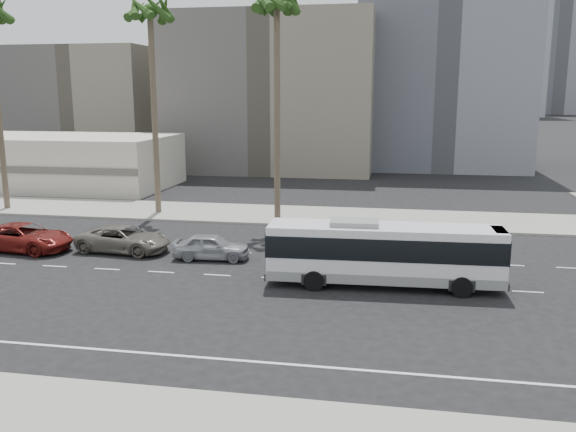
% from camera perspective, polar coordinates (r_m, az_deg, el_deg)
% --- Properties ---
extents(ground, '(700.00, 700.00, 0.00)m').
position_cam_1_polar(ground, '(29.86, 4.45, -6.20)').
color(ground, black).
rests_on(ground, ground).
extents(sidewalk_north, '(120.00, 7.00, 0.15)m').
position_cam_1_polar(sidewalk_north, '(44.81, 6.45, -0.13)').
color(sidewalk_north, gray).
rests_on(sidewalk_north, ground).
extents(commercial_low, '(22.00, 12.16, 5.00)m').
position_cam_1_polar(commercial_low, '(63.74, -20.89, 4.85)').
color(commercial_low, beige).
rests_on(commercial_low, ground).
extents(midrise_beige_west, '(24.00, 18.00, 18.00)m').
position_cam_1_polar(midrise_beige_west, '(74.78, -1.24, 11.46)').
color(midrise_beige_west, '#5E5A55').
rests_on(midrise_beige_west, ground).
extents(midrise_gray_center, '(20.00, 20.00, 26.00)m').
position_cam_1_polar(midrise_gray_center, '(80.59, 14.32, 13.97)').
color(midrise_gray_center, slate).
rests_on(midrise_gray_center, ground).
extents(midrise_beige_far, '(18.00, 16.00, 15.00)m').
position_cam_1_polar(midrise_beige_far, '(88.29, -17.60, 9.97)').
color(midrise_beige_far, '#5E5A55').
rests_on(midrise_beige_far, ground).
extents(civic_tower, '(42.00, 42.00, 129.00)m').
position_cam_1_polar(civic_tower, '(279.94, 9.56, 17.47)').
color(civic_tower, beige).
rests_on(civic_tower, ground).
extents(highrise_right, '(26.00, 26.00, 70.00)m').
position_cam_1_polar(highrise_right, '(263.04, 20.20, 16.50)').
color(highrise_right, slate).
rests_on(highrise_right, ground).
extents(highrise_far, '(22.00, 22.00, 60.00)m').
position_cam_1_polar(highrise_far, '(296.80, 24.04, 14.60)').
color(highrise_far, slate).
rests_on(highrise_far, ground).
extents(city_bus, '(11.13, 2.88, 3.17)m').
position_cam_1_polar(city_bus, '(29.07, 9.05, -3.38)').
color(city_bus, silver).
rests_on(city_bus, ground).
extents(car_a, '(2.03, 4.34, 1.44)m').
position_cam_1_polar(car_a, '(33.79, -7.24, -2.88)').
color(car_a, '#95969B').
rests_on(car_a, ground).
extents(car_b, '(3.02, 5.66, 1.51)m').
position_cam_1_polar(car_b, '(36.35, -15.25, -2.11)').
color(car_b, '#6A655A').
rests_on(car_b, ground).
extents(car_c, '(3.17, 5.99, 1.61)m').
position_cam_1_polar(car_c, '(38.56, -23.68, -1.85)').
color(car_c, maroon).
rests_on(car_c, ground).
extents(palm_near, '(4.81, 4.81, 16.20)m').
position_cam_1_polar(palm_near, '(42.37, -1.08, 19.12)').
color(palm_near, brown).
rests_on(palm_near, ground).
extents(palm_mid, '(5.22, 5.22, 16.13)m').
position_cam_1_polar(palm_mid, '(46.76, -12.89, 17.93)').
color(palm_mid, brown).
rests_on(palm_mid, ground).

